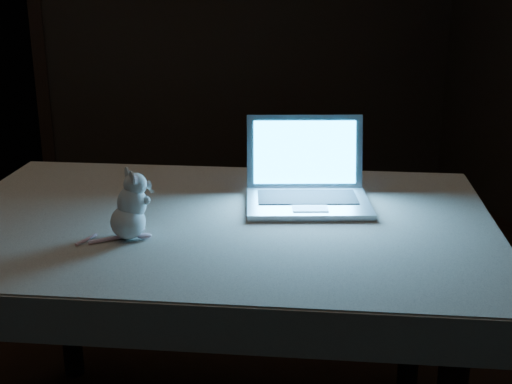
{
  "coord_description": "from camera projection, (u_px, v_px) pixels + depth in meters",
  "views": [
    {
      "loc": [
        -0.27,
        -2.11,
        1.55
      ],
      "look_at": [
        0.18,
        -0.18,
        0.9
      ],
      "focal_mm": 48.0,
      "sensor_mm": 36.0,
      "label": 1
    }
  ],
  "objects": [
    {
      "name": "table",
      "position": [
        220.0,
        340.0,
        2.2
      ],
      "size": [
        1.77,
        1.43,
        0.82
      ],
      "primitive_type": null,
      "rotation": [
        0.0,
        0.0,
        -0.33
      ],
      "color": "black",
      "rests_on": "floor"
    },
    {
      "name": "laptop",
      "position": [
        309.0,
        167.0,
        2.12
      ],
      "size": [
        0.45,
        0.41,
        0.26
      ],
      "primitive_type": null,
      "rotation": [
        0.0,
        0.0,
        -0.22
      ],
      "color": "#B0B1B5",
      "rests_on": "tablecloth"
    },
    {
      "name": "plush_mouse",
      "position": [
        127.0,
        205.0,
        1.88
      ],
      "size": [
        0.2,
        0.2,
        0.2
      ],
      "primitive_type": null,
      "rotation": [
        0.0,
        0.0,
        -0.5
      ],
      "color": "silver",
      "rests_on": "tablecloth"
    },
    {
      "name": "back_wall",
      "position": [
        134.0,
        9.0,
        4.4
      ],
      "size": [
        4.5,
        0.04,
        2.6
      ],
      "primitive_type": "cube",
      "color": "black",
      "rests_on": "ground"
    },
    {
      "name": "tablecloth",
      "position": [
        201.0,
        240.0,
        2.06
      ],
      "size": [
        1.95,
        1.64,
        0.12
      ],
      "primitive_type": null,
      "rotation": [
        0.0,
        0.0,
        -0.38
      ],
      "color": "beige",
      "rests_on": "table"
    }
  ]
}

